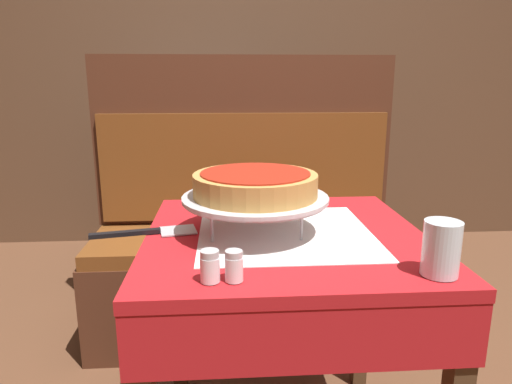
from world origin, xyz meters
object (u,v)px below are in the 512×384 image
object	(u,v)px
dining_table_rear	(200,170)
pizza_server	(147,232)
dining_table_front	(284,269)
booth_bench	(246,256)
pizza_pan_stand	(255,199)
pepper_shaker	(234,266)
salt_shaker	(210,266)
deep_dish_pizza	(255,184)
condiment_caddy	(186,146)
water_glass_near	(441,248)

from	to	relation	value
dining_table_rear	pizza_server	size ratio (longest dim) A/B	2.61
dining_table_front	booth_bench	size ratio (longest dim) A/B	0.55
pizza_pan_stand	pepper_shaker	distance (m)	0.31
pizza_server	pepper_shaker	xyz separation A→B (m)	(0.23, -0.31, 0.03)
pizza_pan_stand	dining_table_front	bearing A→B (deg)	-0.72
salt_shaker	pepper_shaker	world-z (taller)	salt_shaker
dining_table_rear	salt_shaker	distance (m)	1.81
deep_dish_pizza	pepper_shaker	size ratio (longest dim) A/B	5.02
dining_table_rear	pizza_pan_stand	bearing A→B (deg)	-81.28
dining_table_rear	pepper_shaker	distance (m)	1.81
pizza_pan_stand	pepper_shaker	world-z (taller)	pizza_pan_stand
dining_table_front	salt_shaker	xyz separation A→B (m)	(-0.19, -0.30, 0.14)
pepper_shaker	salt_shaker	bearing A→B (deg)	180.00
booth_bench	deep_dish_pizza	size ratio (longest dim) A/B	4.14
condiment_caddy	pizza_pan_stand	bearing A→B (deg)	-78.38
deep_dish_pizza	condiment_caddy	size ratio (longest dim) A/B	2.24
pizza_pan_stand	condiment_caddy	size ratio (longest dim) A/B	2.66
pizza_pan_stand	deep_dish_pizza	bearing A→B (deg)	0.90
dining_table_front	pizza_pan_stand	distance (m)	0.22
pepper_shaker	dining_table_rear	bearing A→B (deg)	95.28
water_glass_near	salt_shaker	world-z (taller)	water_glass_near
dining_table_front	pizza_server	size ratio (longest dim) A/B	2.64
deep_dish_pizza	salt_shaker	xyz separation A→B (m)	(-0.11, -0.30, -0.10)
booth_bench	pizza_server	world-z (taller)	booth_bench
dining_table_rear	salt_shaker	bearing A→B (deg)	-86.26
water_glass_near	pepper_shaker	distance (m)	0.43
booth_bench	salt_shaker	bearing A→B (deg)	-96.55
pizza_server	pizza_pan_stand	bearing A→B (deg)	-1.85
booth_bench	pizza_pan_stand	xyz separation A→B (m)	(-0.01, -0.76, 0.47)
deep_dish_pizza	pizza_server	distance (m)	0.32
dining_table_front	pizza_server	bearing A→B (deg)	178.40
pizza_pan_stand	pepper_shaker	xyz separation A→B (m)	(-0.06, -0.30, -0.06)
water_glass_near	salt_shaker	distance (m)	0.48
dining_table_rear	pizza_pan_stand	distance (m)	1.53
deep_dish_pizza	dining_table_front	bearing A→B (deg)	-0.72
dining_table_front	condiment_caddy	bearing A→B (deg)	104.63
booth_bench	pepper_shaker	size ratio (longest dim) A/B	20.77
dining_table_front	pepper_shaker	bearing A→B (deg)	-115.82
condiment_caddy	pepper_shaker	bearing A→B (deg)	-82.35
dining_table_rear	condiment_caddy	distance (m)	0.17
pepper_shaker	booth_bench	bearing A→B (deg)	86.05
water_glass_near	condiment_caddy	xyz separation A→B (m)	(-0.67, 1.75, -0.03)
deep_dish_pizza	salt_shaker	bearing A→B (deg)	-110.55
salt_shaker	pizza_pan_stand	bearing A→B (deg)	69.45
dining_table_rear	pizza_server	bearing A→B (deg)	-92.30
dining_table_front	condiment_caddy	world-z (taller)	condiment_caddy
pizza_pan_stand	salt_shaker	xyz separation A→B (m)	(-0.11, -0.30, -0.06)
booth_bench	condiment_caddy	size ratio (longest dim) A/B	9.26
dining_table_rear	booth_bench	bearing A→B (deg)	-71.90
water_glass_near	dining_table_front	bearing A→B (deg)	134.14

